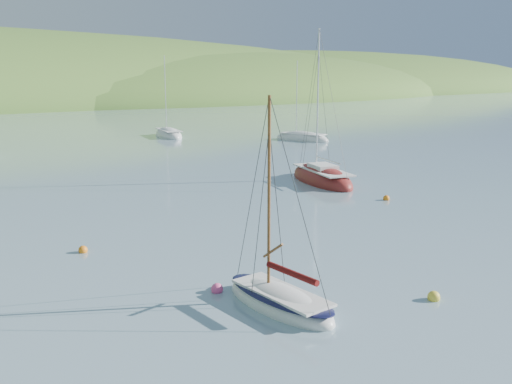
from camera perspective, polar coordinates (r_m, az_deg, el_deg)
ground at (r=24.75m, az=10.30°, el=-8.80°), size 700.00×700.00×0.00m
daysailer_white at (r=21.88m, az=2.39°, el=-10.85°), size 2.18×5.54×8.43m
sloop_red at (r=46.38m, az=6.59°, el=1.28°), size 5.57×9.39×13.14m
distant_sloop_b at (r=80.41m, az=-8.73°, el=5.62°), size 4.81×8.87×12.00m
distant_sloop_d at (r=75.35m, az=4.63°, el=5.31°), size 4.81×8.28×11.17m
mooring_buoys at (r=27.69m, az=3.60°, el=-6.12°), size 21.59×14.50×0.49m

